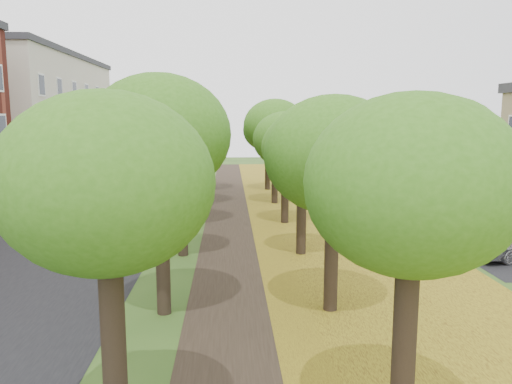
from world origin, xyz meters
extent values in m
cube|color=black|center=(-7.50, 15.00, 0.00)|extent=(8.00, 70.00, 0.01)
cube|color=black|center=(0.00, 15.00, 0.00)|extent=(3.20, 70.00, 0.01)
cube|color=#A4951E|center=(5.00, 15.00, 0.01)|extent=(7.50, 70.00, 0.01)
cube|color=black|center=(13.50, 16.00, 0.00)|extent=(9.00, 16.00, 0.01)
cylinder|color=black|center=(-2.20, 0.00, 1.73)|extent=(0.40, 0.40, 3.47)
ellipsoid|color=#326515|center=(-2.20, 0.00, 4.65)|extent=(3.64, 3.64, 3.09)
cylinder|color=black|center=(-2.20, 6.00, 1.73)|extent=(0.40, 0.40, 3.47)
ellipsoid|color=#326515|center=(-2.20, 6.00, 4.65)|extent=(3.64, 3.64, 3.09)
cylinder|color=black|center=(-2.20, 12.00, 1.73)|extent=(0.40, 0.40, 3.47)
ellipsoid|color=#326515|center=(-2.20, 12.00, 4.65)|extent=(3.64, 3.64, 3.09)
cylinder|color=black|center=(-2.20, 18.00, 1.73)|extent=(0.40, 0.40, 3.47)
ellipsoid|color=#326515|center=(-2.20, 18.00, 4.65)|extent=(3.64, 3.64, 3.09)
cylinder|color=black|center=(-2.20, 24.00, 1.73)|extent=(0.40, 0.40, 3.47)
ellipsoid|color=#326515|center=(-2.20, 24.00, 4.65)|extent=(3.64, 3.64, 3.09)
cylinder|color=black|center=(-2.20, 30.00, 1.73)|extent=(0.40, 0.40, 3.47)
ellipsoid|color=#326515|center=(-2.20, 30.00, 4.65)|extent=(3.64, 3.64, 3.09)
cylinder|color=black|center=(2.60, 0.00, 1.73)|extent=(0.40, 0.40, 3.47)
ellipsoid|color=#326515|center=(2.60, 0.00, 4.65)|extent=(3.64, 3.64, 3.09)
cylinder|color=black|center=(2.60, 6.00, 1.73)|extent=(0.40, 0.40, 3.47)
ellipsoid|color=#326515|center=(2.60, 6.00, 4.65)|extent=(3.64, 3.64, 3.09)
cylinder|color=black|center=(2.60, 12.00, 1.73)|extent=(0.40, 0.40, 3.47)
ellipsoid|color=#326515|center=(2.60, 12.00, 4.65)|extent=(3.64, 3.64, 3.09)
cylinder|color=black|center=(2.60, 18.00, 1.73)|extent=(0.40, 0.40, 3.47)
ellipsoid|color=#326515|center=(2.60, 18.00, 4.65)|extent=(3.64, 3.64, 3.09)
cylinder|color=black|center=(2.60, 24.00, 1.73)|extent=(0.40, 0.40, 3.47)
ellipsoid|color=#326515|center=(2.60, 24.00, 4.65)|extent=(3.64, 3.64, 3.09)
cylinder|color=black|center=(2.60, 30.00, 1.73)|extent=(0.40, 0.40, 3.47)
ellipsoid|color=#326515|center=(2.60, 30.00, 4.65)|extent=(3.64, 3.64, 3.09)
cube|color=beige|center=(-17.00, 33.00, 5.00)|extent=(10.00, 20.00, 10.00)
cube|color=#2D2D33|center=(-17.00, 33.00, 10.20)|extent=(10.30, 20.30, 0.40)
imported|color=maroon|center=(11.00, 12.79, 0.63)|extent=(3.96, 1.72, 1.27)
imported|color=#313236|center=(11.43, 13.66, 0.68)|extent=(5.05, 3.27, 1.36)
imported|color=silver|center=(11.31, 21.12, 0.69)|extent=(5.13, 2.60, 1.39)
camera|label=1|loc=(-0.30, -7.72, 5.60)|focal=35.00mm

